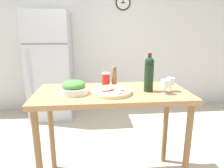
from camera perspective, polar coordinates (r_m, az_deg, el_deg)
The scene contains 10 objects.
wall_back at distance 3.89m, azimuth -3.13°, elevation 11.94°, with size 6.40×0.08×2.60m.
refrigerator at distance 3.62m, azimuth -17.16°, elevation 4.83°, with size 0.70×0.69×1.81m.
prep_counter at distance 1.85m, azimuth 0.10°, elevation -5.99°, with size 1.38×0.64×0.95m.
wine_bottle at distance 1.81m, azimuth 10.52°, elevation 2.97°, with size 0.08×0.08×0.35m.
wine_glass_near at distance 1.78m, azimuth 14.86°, elevation -0.02°, with size 0.07×0.07×0.13m.
wine_glass_far at distance 1.87m, azimuth 16.36°, elevation 0.65°, with size 0.07×0.07×0.13m.
pepper_mill at distance 1.98m, azimuth 0.67°, elevation 2.20°, with size 0.05×0.05×0.20m.
salad_bowl at distance 1.76m, azimuth -10.91°, elevation -1.04°, with size 0.24×0.24×0.12m.
homemade_pizza at distance 1.74m, azimuth -0.05°, elevation -2.15°, with size 0.35×0.35×0.04m.
salt_canister at distance 1.96m, azimuth -1.78°, elevation 1.28°, with size 0.08×0.08×0.14m.
Camera 1 is at (-0.17, -1.73, 1.47)m, focal length 32.00 mm.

